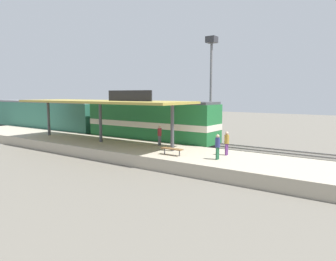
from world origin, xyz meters
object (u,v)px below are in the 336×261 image
light_mast (211,66)px  person_walking (227,142)px  locomotive (150,123)px  freight_car (150,122)px  person_waiting (218,146)px  person_boarding (160,134)px  platform_bench (172,149)px  passenger_carriage_single (44,116)px

light_mast → person_walking: (-11.53, -7.29, -6.54)m
locomotive → person_walking: (-3.73, -10.03, -0.56)m
freight_car → person_waiting: size_ratio=7.02×
person_boarding → locomotive: bearing=48.5°
platform_bench → freight_car: bearing=44.6°
passenger_carriage_single → person_walking: 28.28m
platform_bench → person_walking: 3.98m
platform_bench → person_boarding: person_boarding is taller
person_waiting → passenger_carriage_single: bearing=79.0°
person_walking → person_boarding: bearing=84.9°
locomotive → passenger_carriage_single: 18.00m
locomotive → light_mast: light_mast is taller
locomotive → freight_car: 5.89m
platform_bench → freight_car: (10.60, 10.45, 0.63)m
locomotive → passenger_carriage_single: locomotive is taller
locomotive → light_mast: size_ratio=1.23×
passenger_carriage_single → person_boarding: bearing=-98.3°
platform_bench → locomotive: size_ratio=0.12×
person_waiting → person_boarding: bearing=70.6°
freight_car → locomotive: bearing=-141.5°
locomotive → person_waiting: (-5.47, -10.16, -0.56)m
passenger_carriage_single → light_mast: (7.80, -20.73, 6.08)m
locomotive → person_boarding: locomotive is taller
platform_bench → passenger_carriage_single: bearing=76.4°
freight_car → person_boarding: (-7.75, -7.22, -0.12)m
passenger_carriage_single → freight_car: (4.60, -14.35, -0.34)m
person_boarding → person_waiting: bearing=-109.4°
passenger_carriage_single → light_mast: bearing=-69.4°
platform_bench → person_boarding: bearing=48.6°
person_boarding → light_mast: bearing=4.3°
passenger_carriage_single → person_walking: size_ratio=11.70×
freight_car → light_mast: bearing=-63.4°
locomotive → person_boarding: 4.79m
light_mast → person_walking: 15.13m
passenger_carriage_single → light_mast: size_ratio=1.71×
passenger_carriage_single → light_mast: light_mast is taller
platform_bench → passenger_carriage_single: size_ratio=0.08×
platform_bench → person_waiting: person_waiting is taller
person_walking → passenger_carriage_single: bearing=82.4°
locomotive → person_walking: locomotive is taller
locomotive → passenger_carriage_single: size_ratio=0.72×
platform_bench → locomotive: 9.13m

